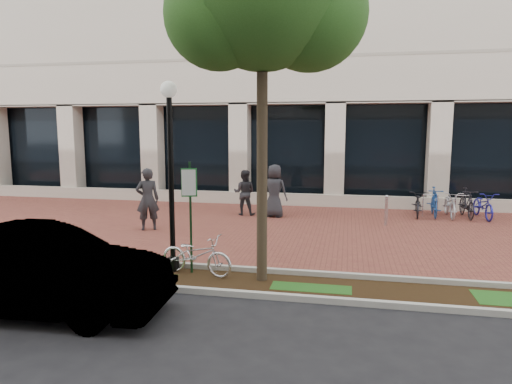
% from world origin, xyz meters
% --- Properties ---
extents(ground, '(120.00, 120.00, 0.00)m').
position_xyz_m(ground, '(0.00, 0.00, 0.00)').
color(ground, black).
rests_on(ground, ground).
extents(brick_plaza, '(40.00, 9.00, 0.01)m').
position_xyz_m(brick_plaza, '(0.00, 0.00, 0.01)').
color(brick_plaza, brown).
rests_on(brick_plaza, ground).
extents(planting_strip, '(40.00, 1.50, 0.01)m').
position_xyz_m(planting_strip, '(0.00, -5.25, 0.01)').
color(planting_strip, black).
rests_on(planting_strip, ground).
extents(curb_plaza_side, '(40.00, 0.12, 0.12)m').
position_xyz_m(curb_plaza_side, '(0.00, -4.50, 0.06)').
color(curb_plaza_side, '#ACABA2').
rests_on(curb_plaza_side, ground).
extents(curb_street_side, '(40.00, 0.12, 0.12)m').
position_xyz_m(curb_street_side, '(0.00, -6.00, 0.06)').
color(curb_street_side, '#ACABA2').
rests_on(curb_street_side, ground).
extents(parking_sign, '(0.34, 0.07, 2.47)m').
position_xyz_m(parking_sign, '(-0.79, -4.82, 1.57)').
color(parking_sign, '#153A1C').
rests_on(parking_sign, ground).
extents(lamppost, '(0.36, 0.36, 4.19)m').
position_xyz_m(lamppost, '(-1.25, -4.74, 2.37)').
color(lamppost, black).
rests_on(lamppost, ground).
extents(locked_bicycle, '(1.81, 0.95, 0.90)m').
position_xyz_m(locked_bicycle, '(-0.64, -4.91, 0.45)').
color(locked_bicycle, silver).
rests_on(locked_bicycle, ground).
extents(pedestrian_left, '(0.85, 0.76, 1.96)m').
position_xyz_m(pedestrian_left, '(-3.57, -0.99, 0.98)').
color(pedestrian_left, '#25262A').
rests_on(pedestrian_left, ground).
extents(pedestrian_mid, '(0.83, 0.65, 1.67)m').
position_xyz_m(pedestrian_mid, '(-1.17, 2.07, 0.83)').
color(pedestrian_mid, '#242428').
rests_on(pedestrian_mid, ground).
extents(pedestrian_right, '(1.05, 0.81, 1.91)m').
position_xyz_m(pedestrian_right, '(-0.02, 1.91, 0.95)').
color(pedestrian_right, '#25252A').
rests_on(pedestrian_right, ground).
extents(bollard, '(0.12, 0.12, 1.03)m').
position_xyz_m(bollard, '(3.81, 1.16, 0.52)').
color(bollard, '#B4B3B8').
rests_on(bollard, ground).
extents(bike_rack_cluster, '(3.03, 1.89, 1.07)m').
position_xyz_m(bike_rack_cluster, '(6.19, 3.11, 0.50)').
color(bike_rack_cluster, black).
rests_on(bike_rack_cluster, ground).
extents(sedan_near_curb, '(4.62, 1.82, 1.50)m').
position_xyz_m(sedan_near_curb, '(-2.67, -7.41, 0.75)').
color(sedan_near_curb, '#A8A8AC').
rests_on(sedan_near_curb, ground).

